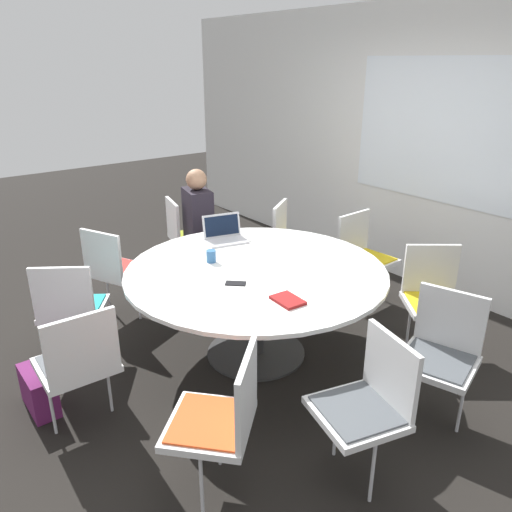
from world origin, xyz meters
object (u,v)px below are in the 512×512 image
coffee_cup (211,256)px  chair_5 (368,399)px  person_0 (200,219)px  cell_phone (236,283)px  chair_3 (78,359)px  chair_4 (222,415)px  laptop (224,234)px  spiral_notebook (288,300)px  chair_0 (186,232)px  chair_6 (441,348)px  chair_1 (114,266)px  chair_2 (71,304)px  handbag (39,390)px  chair_9 (292,238)px  chair_8 (363,252)px  chair_7 (434,293)px

coffee_cup → chair_5: bearing=-3.6°
person_0 → cell_phone: size_ratio=8.02×
chair_3 → cell_phone: (0.11, 1.09, 0.23)m
chair_4 → laptop: (-1.61, 1.14, 0.28)m
spiral_notebook → coffee_cup: size_ratio=2.34×
chair_0 → chair_6: 2.91m
coffee_cup → chair_1: bearing=-155.5°
spiral_notebook → chair_2: bearing=-142.6°
chair_6 → handbag: bearing=33.9°
handbag → cell_phone: bearing=69.0°
chair_0 → chair_9: size_ratio=1.00×
chair_5 → spiral_notebook: size_ratio=3.86×
chair_1 → coffee_cup: bearing=1.1°
chair_0 → chair_4: bearing=-12.6°
chair_2 → chair_5: (2.06, 0.86, 0.00)m
handbag → chair_6: bearing=50.4°
chair_9 → person_0: size_ratio=0.71×
chair_0 → chair_4: 2.90m
person_0 → chair_4: bearing=-15.4°
chair_4 → chair_8: (-1.08, 2.33, 0.00)m
laptop → handbag: (0.29, -1.71, -0.64)m
laptop → chair_3: bearing=-141.9°
chair_0 → chair_6: bearing=16.5°
chair_4 → cell_phone: 1.11m
chair_3 → cell_phone: bearing=-3.5°
chair_8 → person_0: (-1.26, -0.99, 0.20)m
chair_2 → chair_7: 2.73m
chair_2 → chair_7: same height
chair_2 → person_0: bearing=58.1°
chair_0 → handbag: size_ratio=2.36×
chair_4 → handbag: bearing=71.5°
chair_6 → handbag: size_ratio=2.36×
chair_4 → person_0: size_ratio=0.71×
chair_6 → chair_0: bearing=-14.5°
chair_2 → chair_8: size_ratio=1.00×
chair_0 → spiral_notebook: 2.25m
cell_phone → handbag: 1.47m
cell_phone → chair_5: bearing=-0.8°
chair_4 → chair_7: 2.08m
chair_4 → chair_0: bearing=21.1°
chair_3 → chair_8: same height
chair_1 → chair_2: same height
chair_3 → chair_7: same height
chair_7 → laptop: size_ratio=2.21×
chair_1 → chair_2: (0.49, -0.55, 0.00)m
chair_0 → chair_5: size_ratio=1.00×
chair_3 → chair_7: bearing=-15.5°
person_0 → handbag: (1.01, -1.91, -0.56)m
chair_6 → chair_7: bearing=-69.7°
chair_1 → cell_phone: chair_1 is taller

